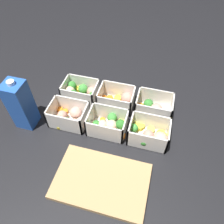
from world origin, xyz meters
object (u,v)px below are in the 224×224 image
container_far_left (149,135)px  container_far_center (109,124)px  container_near_center (119,101)px  juice_carton (21,105)px  container_far_right (71,118)px  container_near_left (154,108)px  container_near_right (80,93)px

container_far_left → container_far_center: bearing=-2.7°
container_near_center → container_far_center: same height
juice_carton → container_far_right: bearing=-164.8°
container_near_left → container_far_right: bearing=23.3°
container_far_left → juice_carton: bearing=5.4°
container_far_left → juice_carton: size_ratio=0.68×
container_near_left → container_far_left: same height
container_far_center → container_far_right: 0.14m
container_far_left → juice_carton: (0.44, 0.04, 0.07)m
container_far_right → juice_carton: size_ratio=0.75×
container_near_right → container_far_center: 0.20m
container_far_left → container_far_right: (0.29, -0.00, -0.00)m
container_near_right → juice_carton: (0.14, 0.17, 0.07)m
container_far_left → juice_carton: 0.45m
container_near_center → juice_carton: juice_carton is taller
container_near_right → container_far_right: (-0.01, 0.13, -0.00)m
container_far_right → juice_carton: 0.18m
container_near_right → container_far_left: (-0.30, 0.13, -0.00)m
container_near_center → container_near_right: same height
container_near_center → container_far_left: size_ratio=1.03×
container_near_center → container_near_right: (0.16, 0.00, 0.00)m
container_far_right → container_near_left: bearing=-156.7°
container_near_center → juice_carton: size_ratio=0.70×
container_far_left → container_near_center: bearing=-42.3°
container_near_center → container_near_left: bearing=177.8°
container_near_left → juice_carton: size_ratio=0.72×
container_far_center → container_near_center: bearing=-92.0°
container_near_center → container_far_center: bearing=88.0°
container_near_left → container_near_center: (0.14, -0.01, -0.00)m
container_far_center → container_far_right: same height
container_near_left → container_far_left: (-0.00, 0.12, -0.00)m
container_near_center → container_near_right: bearing=0.0°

